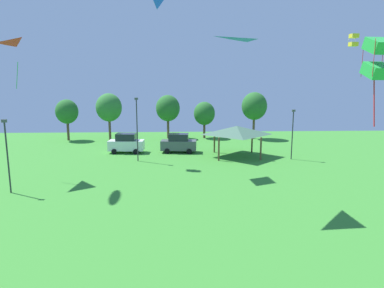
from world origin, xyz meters
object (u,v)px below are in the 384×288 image
Objects in this scene: kite_flying_7 at (258,56)px; parked_car_leftmost at (126,143)px; treeline_tree_4 at (254,106)px; treeline_tree_0 at (67,112)px; kite_flying_1 at (354,40)px; treeline_tree_3 at (204,114)px; light_post_1 at (7,152)px; kite_flying_5 at (23,48)px; light_post_2 at (293,131)px; parked_car_second_from_left at (179,143)px; treeline_tree_1 at (109,108)px; park_pavilion at (237,130)px; kite_flying_0 at (378,59)px; treeline_tree_2 at (168,108)px; light_post_0 at (137,126)px.

parked_car_leftmost is at bearing 120.39° from kite_flying_7.
treeline_tree_0 is at bearing -179.27° from treeline_tree_4.
treeline_tree_3 is at bearing 121.44° from kite_flying_1.
parked_car_leftmost is 17.07m from light_post_1.
light_post_2 is (26.39, 5.82, -8.33)m from kite_flying_5.
parked_car_second_from_left is (6.48, -0.09, -0.03)m from parked_car_leftmost.
park_pavilion is at bearing -36.06° from treeline_tree_1.
parked_car_second_from_left is at bearing 159.51° from park_pavilion.
park_pavilion is at bearing 92.40° from kite_flying_0.
kite_flying_0 is 26.49m from park_pavilion.
parked_car_leftmost is 0.97× the size of parked_car_second_from_left.
treeline_tree_1 reaches higher than park_pavilion.
light_post_1 reaches higher than park_pavilion.
kite_flying_7 is at bearing -77.83° from treeline_tree_2.
parked_car_leftmost is at bearing -68.46° from treeline_tree_1.
treeline_tree_2 reaches higher than park_pavilion.
treeline_tree_4 is at bearing -4.49° from treeline_tree_2.
park_pavilion is 26.45m from treeline_tree_0.
park_pavilion is 0.87× the size of treeline_tree_1.
treeline_tree_3 is at bearing 75.06° from parked_car_second_from_left.
kite_flying_5 reaches higher than treeline_tree_4.
kite_flying_7 is 31.98m from treeline_tree_2.
treeline_tree_0 is (-29.32, 14.29, 1.10)m from light_post_2.
treeline_tree_4 is at bearing 77.47° from kite_flying_7.
kite_flying_7 is at bearing -117.02° from light_post_2.
kite_flying_1 reaches higher than treeline_tree_0.
kite_flying_1 is at bearing -29.79° from treeline_tree_0.
kite_flying_1 reaches higher than kite_flying_5.
treeline_tree_4 is at bearing 104.16° from kite_flying_1.
treeline_tree_0 reaches higher than treeline_tree_3.
parked_car_second_from_left is 7.07m from light_post_0.
kite_flying_1 reaches higher than kite_flying_0.
light_post_1 is 35.79m from treeline_tree_4.
treeline_tree_0 is 0.88× the size of treeline_tree_1.
park_pavilion is 23.86m from light_post_1.
treeline_tree_4 is at bearing 32.06° from parked_car_leftmost.
treeline_tree_4 is (6.61, 29.74, -5.22)m from kite_flying_7.
light_post_0 is at bearing -137.48° from treeline_tree_4.
treeline_tree_0 is at bearing 122.72° from kite_flying_0.
kite_flying_1 is 15.68m from kite_flying_7.
kite_flying_7 is 0.80× the size of parked_car_second_from_left.
kite_flying_5 is at bearing -121.59° from parked_car_leftmost.
light_post_1 is at bearing -96.60° from treeline_tree_1.
treeline_tree_1 is (6.20, 0.14, 0.59)m from treeline_tree_0.
treeline_tree_4 reaches higher than parked_car_second_from_left.
kite_flying_1 is 30.21m from kite_flying_5.
treeline_tree_4 reaches higher than light_post_2.
kite_flying_5 reaches higher than treeline_tree_3.
kite_flying_0 reaches higher than light_post_2.
park_pavilion is (-1.07, 25.68, -6.41)m from kite_flying_0.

